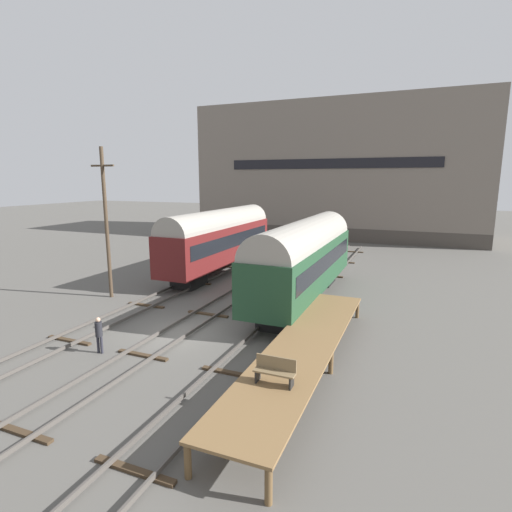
{
  "coord_description": "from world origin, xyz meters",
  "views": [
    {
      "loc": [
        11.09,
        -16.55,
        7.83
      ],
      "look_at": [
        0.0,
        10.4,
        2.2
      ],
      "focal_mm": 28.0,
      "sensor_mm": 36.0,
      "label": 1
    }
  ],
  "objects_px": {
    "train_car_maroon": "(219,237)",
    "person_worker": "(99,332)",
    "train_car_green": "(304,256)",
    "bench": "(275,370)",
    "utility_pole": "(106,222)"
  },
  "relations": [
    {
      "from": "train_car_green",
      "to": "train_car_maroon",
      "type": "distance_m",
      "value": 10.21
    },
    {
      "from": "train_car_green",
      "to": "bench",
      "type": "bearing_deg",
      "value": -78.48
    },
    {
      "from": "train_car_maroon",
      "to": "person_worker",
      "type": "distance_m",
      "value": 16.73
    },
    {
      "from": "bench",
      "to": "person_worker",
      "type": "xyz_separation_m",
      "value": [
        -9.03,
        1.53,
        -0.59
      ]
    },
    {
      "from": "utility_pole",
      "to": "person_worker",
      "type": "bearing_deg",
      "value": -51.03
    },
    {
      "from": "train_car_maroon",
      "to": "bench",
      "type": "relative_size",
      "value": 10.8
    },
    {
      "from": "bench",
      "to": "person_worker",
      "type": "bearing_deg",
      "value": 170.41
    },
    {
      "from": "train_car_maroon",
      "to": "utility_pole",
      "type": "height_order",
      "value": "utility_pole"
    },
    {
      "from": "train_car_maroon",
      "to": "bench",
      "type": "bearing_deg",
      "value": -57.57
    },
    {
      "from": "train_car_maroon",
      "to": "utility_pole",
      "type": "bearing_deg",
      "value": -110.39
    },
    {
      "from": "train_car_green",
      "to": "person_worker",
      "type": "bearing_deg",
      "value": -119.68
    },
    {
      "from": "train_car_green",
      "to": "bench",
      "type": "xyz_separation_m",
      "value": [
        2.61,
        -12.79,
        -1.38
      ]
    },
    {
      "from": "utility_pole",
      "to": "train_car_green",
      "type": "bearing_deg",
      "value": 18.39
    },
    {
      "from": "train_car_maroon",
      "to": "person_worker",
      "type": "height_order",
      "value": "train_car_maroon"
    },
    {
      "from": "train_car_green",
      "to": "person_worker",
      "type": "xyz_separation_m",
      "value": [
        -6.42,
        -11.27,
        -1.98
      ]
    }
  ]
}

